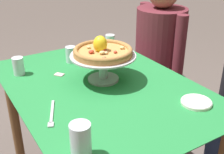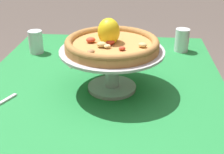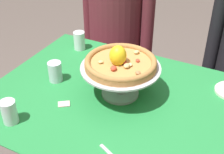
# 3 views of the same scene
# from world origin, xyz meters

# --- Properties ---
(dining_table) EXTENTS (1.23, 0.88, 0.74)m
(dining_table) POSITION_xyz_m (0.00, 0.00, 0.63)
(dining_table) COLOR brown
(dining_table) RESTS_ON ground
(pizza_stand) EXTENTS (0.34, 0.34, 0.14)m
(pizza_stand) POSITION_xyz_m (-0.05, 0.04, 0.84)
(pizza_stand) COLOR #B7B7C1
(pizza_stand) RESTS_ON dining_table
(pizza) EXTENTS (0.30, 0.30, 0.10)m
(pizza) POSITION_xyz_m (-0.05, 0.04, 0.91)
(pizza) COLOR #BC8447
(pizza) RESTS_ON pizza_stand
(water_glass_side_left) EXTENTS (0.06, 0.06, 0.10)m
(water_glass_side_left) POSITION_xyz_m (-0.37, 0.00, 0.78)
(water_glass_side_left) COLOR silver
(water_glass_side_left) RESTS_ON dining_table
(water_glass_front_left) EXTENTS (0.06, 0.06, 0.10)m
(water_glass_front_left) POSITION_xyz_m (-0.35, -0.32, 0.78)
(water_glass_front_left) COLOR silver
(water_glass_front_left) RESTS_ON dining_table
(water_glass_front_right) EXTENTS (0.07, 0.07, 0.14)m
(water_glass_front_right) POSITION_xyz_m (0.44, -0.33, 0.80)
(water_glass_front_right) COLOR silver
(water_glass_front_right) RESTS_ON dining_table
(water_glass_back_left) EXTENTS (0.06, 0.06, 0.10)m
(water_glass_back_left) POSITION_xyz_m (-0.43, 0.32, 0.78)
(water_glass_back_left) COLOR white
(water_glass_back_left) RESTS_ON dining_table
(side_plate) EXTENTS (0.14, 0.14, 0.02)m
(side_plate) POSITION_xyz_m (0.39, 0.28, 0.75)
(side_plate) COLOR silver
(side_plate) RESTS_ON dining_table
(dinner_fork) EXTENTS (0.20, 0.10, 0.01)m
(dinner_fork) POSITION_xyz_m (0.13, -0.32, 0.74)
(dinner_fork) COLOR #B7B7C1
(dinner_fork) RESTS_ON dining_table
(sugar_packet) EXTENTS (0.06, 0.06, 0.00)m
(sugar_packet) POSITION_xyz_m (-0.23, -0.14, 0.74)
(sugar_packet) COLOR beige
(sugar_packet) RESTS_ON dining_table
(diner_left) EXTENTS (0.52, 0.39, 1.18)m
(diner_left) POSITION_xyz_m (-0.41, 0.74, 0.58)
(diner_left) COLOR navy
(diner_left) RESTS_ON ground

